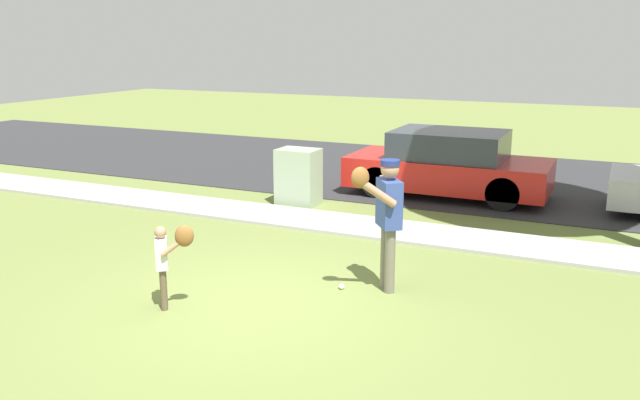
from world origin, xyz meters
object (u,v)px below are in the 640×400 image
person_child (168,254)px  baseball (342,286)px  person_adult (386,211)px  parked_hatchback_red (448,165)px  utility_cabinet (298,177)px

person_child → baseball: bearing=4.8°
person_adult → parked_hatchback_red: 5.52m
person_adult → baseball: (-0.52, -0.19, -1.03)m
baseball → utility_cabinet: utility_cabinet is taller
person_child → parked_hatchback_red: (1.56, 7.12, -0.03)m
parked_hatchback_red → person_child: bearing=-102.4°
person_adult → utility_cabinet: person_adult is taller
person_child → baseball: 2.26m
utility_cabinet → person_child: bearing=-80.3°
person_adult → parked_hatchback_red: (-0.57, 5.48, -0.41)m
person_adult → utility_cabinet: 4.71m
utility_cabinet → parked_hatchback_red: 3.11m
person_child → utility_cabinet: (-0.89, 5.22, -0.14)m
utility_cabinet → person_adult: bearing=-49.8°
baseball → utility_cabinet: 4.55m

